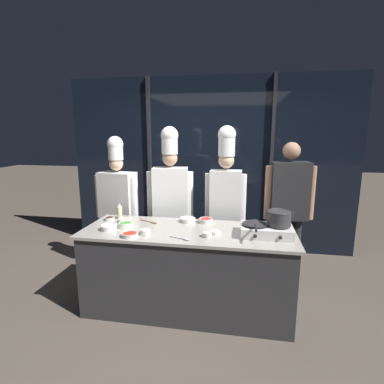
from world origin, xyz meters
TOP-DOWN VIEW (x-y plane):
  - ground_plane at (0.00, 0.00)m, footprint 24.00×24.00m
  - window_wall_back at (0.00, 1.77)m, footprint 4.47×0.09m
  - demo_counter at (0.00, 0.00)m, footprint 2.18×0.81m
  - portable_stove at (0.79, -0.04)m, footprint 0.49×0.34m
  - frying_pan at (0.67, -0.04)m, footprint 0.26×0.45m
  - stock_pot at (0.90, -0.04)m, footprint 0.25×0.23m
  - squeeze_bottle_oil at (-0.86, 0.26)m, footprint 0.06×0.06m
  - prep_bowl_scallions at (-0.67, -0.03)m, footprint 0.15×0.15m
  - prep_bowl_rice at (0.22, -0.17)m, footprint 0.09×0.09m
  - prep_bowl_chili_flakes at (-0.52, -0.29)m, footprint 0.16×0.16m
  - prep_bowl_bean_sprouts at (0.29, -0.08)m, footprint 0.10×0.10m
  - prep_bowl_soy_glaze at (-0.95, 0.19)m, footprint 0.11×0.11m
  - prep_bowl_shrimp at (-0.75, 0.14)m, footprint 0.14×0.14m
  - prep_bowl_garlic at (-0.39, -0.21)m, footprint 0.11×0.11m
  - prep_bowl_onion at (-0.80, -0.14)m, footprint 0.17×0.17m
  - prep_bowl_bell_pepper at (0.15, 0.27)m, footprint 0.15×0.15m
  - prep_bowl_noodles at (-0.05, 0.28)m, footprint 0.17×0.17m
  - serving_spoon_slotted at (-0.44, 0.18)m, footprint 0.24×0.13m
  - serving_spoon_solid at (0.01, -0.28)m, footprint 0.21×0.10m
  - chef_head at (-1.08, 0.72)m, footprint 0.61×0.32m
  - chef_sous at (-0.36, 0.72)m, footprint 0.57×0.30m
  - chef_line at (0.34, 0.67)m, footprint 0.50×0.21m
  - person_guest at (1.08, 0.71)m, footprint 0.58×0.29m

SIDE VIEW (x-z plane):
  - ground_plane at x=0.00m, z-range 0.00..0.00m
  - demo_counter at x=0.00m, z-range 0.00..0.88m
  - serving_spoon_solid at x=0.01m, z-range 0.88..0.90m
  - serving_spoon_slotted at x=-0.44m, z-range 0.88..0.90m
  - prep_bowl_soy_glaze at x=-0.95m, z-range 0.88..0.92m
  - prep_bowl_shrimp at x=-0.75m, z-range 0.88..0.92m
  - prep_bowl_bean_sprouts at x=0.29m, z-range 0.88..0.92m
  - prep_bowl_chili_flakes at x=-0.52m, z-range 0.88..0.92m
  - prep_bowl_rice at x=0.22m, z-range 0.88..0.93m
  - prep_bowl_noodles at x=-0.05m, z-range 0.88..0.93m
  - prep_bowl_bell_pepper at x=0.15m, z-range 0.88..0.94m
  - prep_bowl_garlic at x=-0.39m, z-range 0.88..0.94m
  - prep_bowl_onion at x=-0.80m, z-range 0.88..0.94m
  - prep_bowl_scallions at x=-0.67m, z-range 0.88..0.94m
  - portable_stove at x=0.79m, z-range 0.88..0.99m
  - squeeze_bottle_oil at x=-0.86m, z-range 0.88..1.06m
  - frying_pan at x=0.67m, z-range 0.99..1.04m
  - chef_head at x=-1.08m, z-range 0.12..1.94m
  - stock_pot at x=0.90m, z-range 1.00..1.14m
  - person_guest at x=1.08m, z-range 0.19..1.95m
  - chef_sous at x=-0.36m, z-range 0.15..2.09m
  - chef_line at x=0.34m, z-range 0.18..2.13m
  - window_wall_back at x=0.00m, z-range 0.00..2.70m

